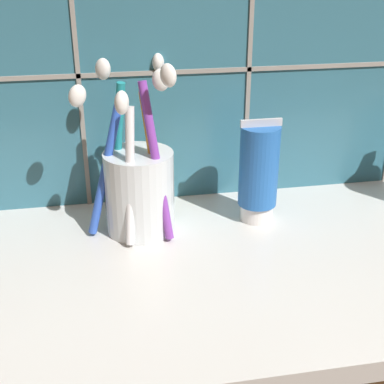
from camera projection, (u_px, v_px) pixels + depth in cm
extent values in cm
cube|color=silver|center=(265.00, 265.00, 54.10)|extent=(76.95, 31.94, 2.00)
cube|color=#336B7F|center=(233.00, 18.00, 59.31)|extent=(86.95, 1.50, 46.03)
cube|color=gray|center=(233.00, 70.00, 60.87)|extent=(86.95, 0.24, 0.50)
cube|color=gray|center=(74.00, 23.00, 55.70)|extent=(0.50, 0.24, 46.03)
cube|color=gray|center=(251.00, 19.00, 58.87)|extent=(0.50, 0.24, 46.03)
cylinder|color=silver|center=(140.00, 192.00, 56.98)|extent=(7.40, 7.40, 8.93)
cylinder|color=orange|center=(154.00, 162.00, 55.60)|extent=(2.61, 1.11, 15.06)
ellipsoid|color=white|center=(161.00, 80.00, 52.08)|extent=(2.02, 1.45, 2.37)
cylinder|color=yellow|center=(153.00, 147.00, 59.34)|extent=(3.40, 7.35, 15.54)
ellipsoid|color=white|center=(158.00, 63.00, 59.10)|extent=(2.05, 2.73, 2.69)
cylinder|color=teal|center=(117.00, 155.00, 56.58)|extent=(2.81, 2.64, 15.78)
ellipsoid|color=white|center=(103.00, 69.00, 53.38)|extent=(2.33, 2.28, 2.40)
cylinder|color=blue|center=(105.00, 170.00, 55.14)|extent=(4.75, 2.09, 14.13)
ellipsoid|color=white|center=(77.00, 96.00, 50.91)|extent=(2.47, 1.83, 2.57)
cylinder|color=white|center=(130.00, 177.00, 53.30)|extent=(1.94, 3.48, 14.05)
ellipsoid|color=white|center=(122.00, 103.00, 48.63)|extent=(1.90, 2.36, 2.46)
cylinder|color=purple|center=(156.00, 163.00, 53.90)|extent=(3.28, 4.00, 16.29)
ellipsoid|color=white|center=(168.00, 75.00, 48.86)|extent=(2.30, 2.47, 2.50)
cylinder|color=white|center=(256.00, 211.00, 60.60)|extent=(3.66, 3.66, 1.98)
cylinder|color=blue|center=(259.00, 166.00, 58.29)|extent=(4.31, 4.31, 9.02)
cube|color=silver|center=(261.00, 123.00, 56.22)|extent=(4.52, 0.36, 0.80)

